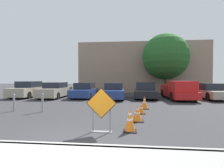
% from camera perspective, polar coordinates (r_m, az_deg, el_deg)
% --- Properties ---
extents(ground_plane, '(96.00, 96.00, 0.00)m').
position_cam_1_polar(ground_plane, '(14.41, -0.95, -5.41)').
color(ground_plane, '#333335').
extents(curb_lip, '(26.86, 0.20, 0.14)m').
position_cam_1_polar(curb_lip, '(4.85, -16.07, -19.03)').
color(curb_lip, '#999993').
rests_on(curb_lip, ground_plane).
extents(road_closed_sign, '(1.02, 0.20, 1.49)m').
position_cam_1_polar(road_closed_sign, '(5.83, -3.49, -7.66)').
color(road_closed_sign, black).
rests_on(road_closed_sign, ground_plane).
extents(traffic_cone_nearest, '(0.45, 0.45, 0.81)m').
position_cam_1_polar(traffic_cone_nearest, '(6.05, 5.88, -11.58)').
color(traffic_cone_nearest, black).
rests_on(traffic_cone_nearest, ground_plane).
extents(traffic_cone_second, '(0.52, 0.52, 0.70)m').
position_cam_1_polar(traffic_cone_second, '(7.48, 8.25, -9.43)').
color(traffic_cone_second, black).
rests_on(traffic_cone_second, ground_plane).
extents(traffic_cone_third, '(0.41, 0.41, 0.62)m').
position_cam_1_polar(traffic_cone_third, '(9.11, 9.54, -7.69)').
color(traffic_cone_third, black).
rests_on(traffic_cone_third, ground_plane).
extents(traffic_cone_fourth, '(0.52, 0.52, 0.74)m').
position_cam_1_polar(traffic_cone_fourth, '(10.60, 10.55, -6.04)').
color(traffic_cone_fourth, black).
rests_on(traffic_cone_fourth, ground_plane).
extents(parked_car_nearest, '(1.98, 4.69, 1.54)m').
position_cam_1_polar(parked_car_nearest, '(19.02, -25.57, -1.70)').
color(parked_car_nearest, '#A39984').
rests_on(parked_car_nearest, ground_plane).
extents(parked_car_second, '(1.90, 4.57, 1.45)m').
position_cam_1_polar(parked_car_second, '(17.51, -18.04, -2.01)').
color(parked_car_second, '#A39984').
rests_on(parked_car_second, ground_plane).
extents(parked_car_third, '(1.92, 4.11, 1.41)m').
position_cam_1_polar(parked_car_third, '(16.70, -8.96, -2.23)').
color(parked_car_third, navy).
rests_on(parked_car_third, ground_plane).
extents(parked_car_fourth, '(2.02, 4.77, 1.41)m').
position_cam_1_polar(parked_car_fourth, '(15.77, 0.59, -2.42)').
color(parked_car_fourth, navy).
rests_on(parked_car_fourth, ground_plane).
extents(parked_car_fifth, '(1.97, 4.30, 1.47)m').
position_cam_1_polar(parked_car_fifth, '(16.28, 10.72, -2.25)').
color(parked_car_fifth, black).
rests_on(parked_car_fifth, ground_plane).
extents(pickup_truck, '(2.16, 5.47, 1.61)m').
position_cam_1_polar(pickup_truck, '(16.18, 20.96, -2.17)').
color(pickup_truck, red).
rests_on(pickup_truck, ground_plane).
extents(parked_car_sixth, '(1.98, 4.76, 1.40)m').
position_cam_1_polar(parked_car_sixth, '(17.75, 29.18, -2.18)').
color(parked_car_sixth, '#A39984').
rests_on(parked_car_sixth, ground_plane).
extents(bollard_nearest, '(0.12, 0.12, 1.01)m').
position_cam_1_polar(bollard_nearest, '(10.17, -21.74, -5.49)').
color(bollard_nearest, gray).
rests_on(bollard_nearest, ground_plane).
extents(bollard_second, '(0.12, 0.12, 0.95)m').
position_cam_1_polar(bollard_second, '(11.04, -29.36, -5.17)').
color(bollard_second, gray).
rests_on(bollard_second, ground_plane).
extents(building_facade_backdrop, '(17.02, 5.00, 6.62)m').
position_cam_1_polar(building_facade_backdrop, '(25.28, 9.67, 5.12)').
color(building_facade_backdrop, gray).
rests_on(building_facade_backdrop, ground_plane).
extents(street_tree_behind_lot, '(5.55, 5.55, 7.25)m').
position_cam_1_polar(street_tree_behind_lot, '(22.28, 17.07, 8.55)').
color(street_tree_behind_lot, '#513823').
rests_on(street_tree_behind_lot, ground_plane).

